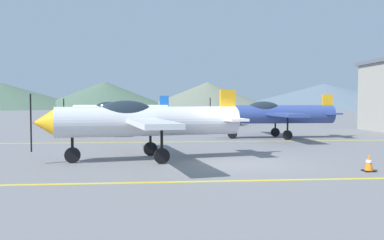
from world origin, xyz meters
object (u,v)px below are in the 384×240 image
at_px(airplane_near, 142,120).
at_px(airplane_mid, 273,114).
at_px(car_sedan, 226,117).
at_px(traffic_cone_front, 369,163).
at_px(airplane_far, 117,112).

distance_m(airplane_near, airplane_mid, 11.98).
bearing_deg(airplane_near, car_sedan, 71.85).
xyz_separation_m(car_sedan, traffic_cone_front, (0.08, -26.28, -0.56)).
bearing_deg(airplane_near, traffic_cone_front, -23.12).
bearing_deg(traffic_cone_front, airplane_mid, 87.96).
xyz_separation_m(airplane_mid, airplane_far, (-10.56, 5.61, 0.00)).
height_order(airplane_near, car_sedan, airplane_near).
xyz_separation_m(airplane_near, airplane_mid, (8.06, 8.86, 0.00)).
height_order(airplane_mid, airplane_far, same).
xyz_separation_m(airplane_mid, car_sedan, (-0.51, 14.16, -0.76)).
bearing_deg(airplane_mid, airplane_near, -132.28).
xyz_separation_m(airplane_near, traffic_cone_front, (7.63, -3.26, -1.31)).
height_order(airplane_far, car_sedan, airplane_far).
distance_m(airplane_far, traffic_cone_front, 20.45).
relative_size(airplane_near, traffic_cone_front, 16.07).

